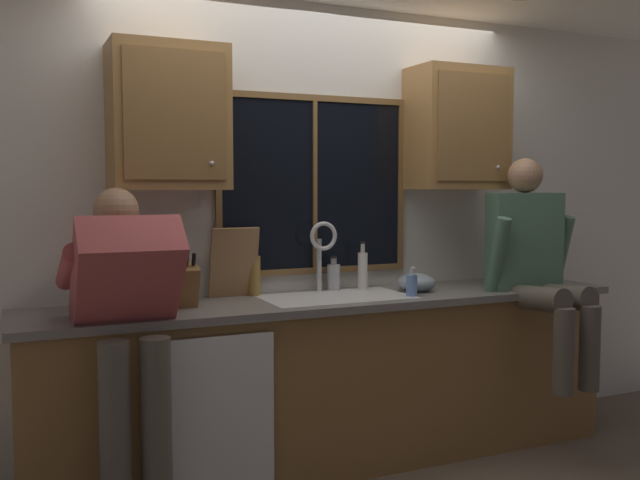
{
  "coord_description": "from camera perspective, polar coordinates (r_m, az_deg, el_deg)",
  "views": [
    {
      "loc": [
        -1.63,
        -3.73,
        1.52
      ],
      "look_at": [
        -0.09,
        -0.3,
        1.23
      ],
      "focal_mm": 39.7,
      "sensor_mm": 36.0,
      "label": 1
    }
  ],
  "objects": [
    {
      "name": "sink",
      "position": [
        3.86,
        1.28,
        -6.03
      ],
      "size": [
        0.8,
        0.46,
        0.21
      ],
      "color": "silver",
      "rests_on": "lower_cabinet_run"
    },
    {
      "name": "lower_cabinet_run",
      "position": [
        3.95,
        1.2,
        -11.47
      ],
      "size": [
        3.24,
        0.58,
        0.88
      ],
      "primitive_type": "cube",
      "color": "olive",
      "rests_on": "floor"
    },
    {
      "name": "bottle_tall_clear",
      "position": [
        4.07,
        1.11,
        -2.95
      ],
      "size": [
        0.07,
        0.07,
        0.2
      ],
      "color": "#B7B7BC",
      "rests_on": "countertop"
    },
    {
      "name": "cutting_board",
      "position": [
        3.83,
        -6.96,
        -1.82
      ],
      "size": [
        0.26,
        0.1,
        0.38
      ],
      "primitive_type": "cube",
      "rotation": [
        0.21,
        0.0,
        0.0
      ],
      "color": "#997047",
      "rests_on": "countertop"
    },
    {
      "name": "window_mullion_center",
      "position": [
        4.05,
        -0.41,
        4.45
      ],
      "size": [
        0.02,
        0.02,
        0.95
      ],
      "primitive_type": "cube",
      "color": "brown"
    },
    {
      "name": "window_frame_right",
      "position": [
        4.31,
        6.52,
        4.42
      ],
      "size": [
        0.03,
        0.02,
        0.95
      ],
      "primitive_type": "cube",
      "color": "brown"
    },
    {
      "name": "knife_block",
      "position": [
        3.55,
        -10.86,
        -3.64
      ],
      "size": [
        0.12,
        0.18,
        0.32
      ],
      "color": "brown",
      "rests_on": "countertop"
    },
    {
      "name": "faucet",
      "position": [
        3.98,
        0.27,
        -0.62
      ],
      "size": [
        0.18,
        0.09,
        0.4
      ],
      "color": "silver",
      "rests_on": "countertop"
    },
    {
      "name": "mixing_bowl",
      "position": [
        4.08,
        7.78,
        -3.41
      ],
      "size": [
        0.22,
        0.22,
        0.11
      ],
      "primitive_type": "ellipsoid",
      "color": "#8C99A8",
      "rests_on": "countertop"
    },
    {
      "name": "bottle_amber_small",
      "position": [
        4.1,
        3.45,
        -2.41
      ],
      "size": [
        0.06,
        0.06,
        0.28
      ],
      "color": "silver",
      "rests_on": "countertop"
    },
    {
      "name": "upper_cabinet_left",
      "position": [
        3.65,
        -12.14,
        9.63
      ],
      "size": [
        0.57,
        0.36,
        0.72
      ],
      "color": "#9E703D"
    },
    {
      "name": "window_frame_top",
      "position": [
        4.08,
        -0.43,
        11.38
      ],
      "size": [
        1.17,
        0.02,
        0.04
      ],
      "primitive_type": "cube",
      "color": "brown"
    },
    {
      "name": "window_glass",
      "position": [
        4.06,
        -0.48,
        4.45
      ],
      "size": [
        1.1,
        0.02,
        0.95
      ],
      "primitive_type": "cube",
      "color": "black"
    },
    {
      "name": "upper_cabinet_right",
      "position": [
        4.36,
        11.0,
        8.77
      ],
      "size": [
        0.57,
        0.36,
        0.72
      ],
      "color": "#9E703D"
    },
    {
      "name": "countertop",
      "position": [
        3.84,
        1.34,
        -4.92
      ],
      "size": [
        3.3,
        0.62,
        0.04
      ],
      "primitive_type": "cube",
      "color": "slate",
      "rests_on": "lower_cabinet_run"
    },
    {
      "name": "person_sitting_on_counter",
      "position": [
        4.22,
        16.96,
        -1.47
      ],
      "size": [
        0.54,
        0.64,
        1.26
      ],
      "color": "#595147",
      "rests_on": "countertop"
    },
    {
      "name": "dishwasher_front",
      "position": [
        3.4,
        -8.69,
        -13.85
      ],
      "size": [
        0.6,
        0.02,
        0.74
      ],
      "primitive_type": "cube",
      "color": "white"
    },
    {
      "name": "soap_dispenser",
      "position": [
        3.88,
        7.4,
        -3.61
      ],
      "size": [
        0.06,
        0.07,
        0.16
      ],
      "color": "#668CCC",
      "rests_on": "countertop"
    },
    {
      "name": "back_wall",
      "position": [
        4.13,
        -0.86,
        0.98
      ],
      "size": [
        5.64,
        0.12,
        2.55
      ],
      "primitive_type": "cube",
      "color": "silver",
      "rests_on": "floor"
    },
    {
      "name": "bottle_green_glass",
      "position": [
        3.89,
        -5.33,
        -2.76
      ],
      "size": [
        0.07,
        0.07,
        0.28
      ],
      "color": "olive",
      "rests_on": "countertop"
    },
    {
      "name": "window_frame_bottom",
      "position": [
        4.08,
        -0.42,
        -2.48
      ],
      "size": [
        1.17,
        0.02,
        0.04
      ],
      "primitive_type": "cube",
      "color": "brown"
    },
    {
      "name": "person_standing",
      "position": [
        3.22,
        -15.26,
        -6.05
      ],
      "size": [
        0.53,
        0.71,
        1.51
      ],
      "color": "#595147",
      "rests_on": "floor"
    },
    {
      "name": "window_frame_left",
      "position": [
        3.86,
        -8.19,
        4.42
      ],
      "size": [
        0.03,
        0.02,
        0.95
      ],
      "primitive_type": "cube",
      "color": "brown"
    }
  ]
}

